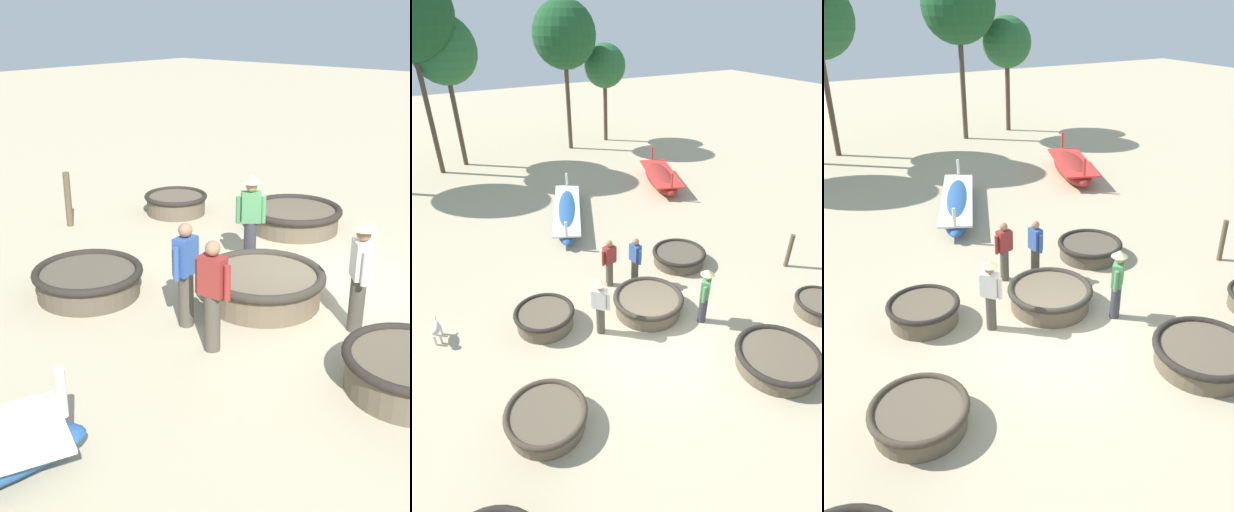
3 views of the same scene
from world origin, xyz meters
TOP-DOWN VIEW (x-y plane):
  - ground_plane at (0.00, 0.00)m, footprint 80.00×80.00m
  - coracle_tilted at (4.63, -1.36)m, footprint 1.42×1.42m
  - coracle_weathered at (2.00, -2.18)m, footprint 1.99×1.99m
  - coracle_far_left at (2.77, 2.67)m, footprint 1.77×1.77m
  - coracle_center at (0.50, 1.05)m, footprint 1.96×1.96m
  - coracle_far_right at (-2.24, 1.89)m, footprint 1.61×1.61m
  - fisherman_hauling at (1.54, -0.01)m, footprint 0.42×0.39m
  - fisherman_by_coracle at (0.15, 2.68)m, footprint 0.53×0.27m
  - fisherman_standing_right at (0.88, 2.40)m, footprint 0.26×0.53m
  - fisherman_standing_left at (-1.05, 0.94)m, footprint 0.39×0.42m
  - mooring_post_inland at (5.75, 0.76)m, footprint 0.14×0.14m

SIDE VIEW (x-z plane):
  - ground_plane at x=0.00m, z-range 0.00..0.00m
  - coracle_tilted at x=4.63m, z-range 0.02..0.47m
  - coracle_far_left at x=2.77m, z-range 0.02..0.49m
  - coracle_weathered at x=2.00m, z-range 0.02..0.53m
  - coracle_far_right at x=-2.24m, z-range 0.02..0.54m
  - coracle_center at x=0.50m, z-range 0.03..0.56m
  - mooring_post_inland at x=5.75m, z-range 0.00..1.17m
  - fisherman_by_coracle at x=0.15m, z-range 0.05..1.62m
  - fisherman_standing_right at x=0.88m, z-range 0.05..1.62m
  - fisherman_hauling at x=1.54m, z-range 0.12..1.79m
  - fisherman_standing_left at x=-1.05m, z-range 0.12..1.79m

